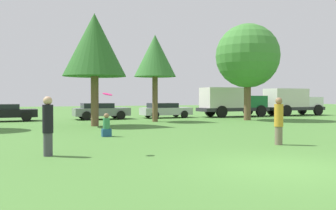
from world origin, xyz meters
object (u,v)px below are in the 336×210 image
Objects in this scene: tree_2 at (155,56)px; parked_car_silver at (165,110)px; delivery_truck_green at (232,101)px; tree_1 at (94,45)px; delivery_truck_white at (291,101)px; bystander_sitting at (106,127)px; parked_car_black at (6,112)px; parked_car_grey at (101,111)px; person_thrower at (48,125)px; frisbee at (107,94)px; person_catcher at (279,121)px; tree_3 at (248,56)px.

parked_car_silver is (2.26, 4.11, -3.90)m from tree_2.
parked_car_silver is 0.65× the size of delivery_truck_green.
delivery_truck_white is at bearing 17.47° from tree_1.
parked_car_black is (-4.77, 12.20, 0.23)m from bystander_sitting.
delivery_truck_white is (17.76, -0.30, 0.68)m from parked_car_grey.
delivery_truck_green is (13.23, 11.86, 0.94)m from bystander_sitting.
frisbee is (1.71, -0.27, 0.91)m from person_thrower.
person_catcher is at bearing -0.00° from person_thrower.
parked_car_silver is 12.43m from delivery_truck_white.
tree_2 is 6.36m from parked_car_grey.
tree_2 is 7.00m from tree_3.
person_catcher is 12.43m from tree_1.
parked_car_silver is at bearing 133.36° from tree_3.
tree_2 is at bearing -54.36° from parked_car_grey.
person_catcher is 17.43m from parked_car_grey.
parked_car_grey is at bearing 179.06° from parked_car_silver.
tree_1 is 9.18m from parked_car_black.
tree_1 is (3.03, 10.44, 3.86)m from person_thrower.
tree_3 is 9.57m from delivery_truck_white.
frisbee is 0.08× the size of parked_car_black.
delivery_truck_white is at bearing -3.31° from parked_car_grey.
frisbee is 17.95m from tree_3.
frisbee is at bearing -79.55° from parked_car_black.
tree_3 is at bearing -48.99° from parked_car_silver.
tree_2 is at bearing -24.59° from parked_car_black.
person_catcher is 0.28× the size of tree_2.
parked_car_grey is (2.77, 17.05, -1.15)m from frisbee.
person_catcher is 0.26× the size of tree_1.
delivery_truck_white is at bearing 31.19° from bystander_sitting.
bystander_sitting is 13.10m from parked_car_black.
person_thrower is at bearing -119.52° from bystander_sitting.
person_catcher is 22.06m from delivery_truck_white.
bystander_sitting is at bearing -140.47° from delivery_truck_green.
parked_car_silver is 0.69× the size of delivery_truck_white.
parked_car_black is 24.42m from delivery_truck_white.
tree_3 reaches higher than person_thrower.
tree_1 is 1.11× the size of delivery_truck_white.
bystander_sitting is (2.60, 4.59, -0.48)m from person_thrower.
tree_1 is (-4.91, 10.74, 3.89)m from person_catcher.
parked_car_grey reaches higher than parked_car_silver.
person_thrower is at bearing -106.18° from tree_1.
parked_car_grey is (1.88, 12.19, 0.24)m from bystander_sitting.
frisbee is 11.18m from tree_1.
tree_1 is at bearing -164.88° from delivery_truck_white.
person_thrower is 22.84m from delivery_truck_green.
tree_3 is 1.18× the size of delivery_truck_white.
parked_car_silver is at bearing 61.98° from person_thrower.
tree_2 is 1.51× the size of parked_car_black.
delivery_truck_white is (7.71, 4.53, -3.40)m from tree_3.
delivery_truck_green reaches higher than frisbee.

